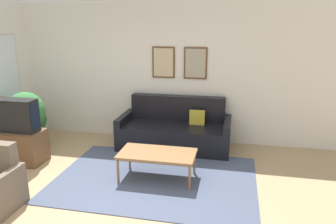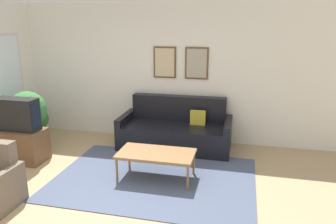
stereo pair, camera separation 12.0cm
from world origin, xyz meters
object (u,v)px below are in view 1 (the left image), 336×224
at_px(tv, 15,115).
at_px(potted_plant_tall, 26,112).
at_px(couch, 175,131).
at_px(coffee_table, 157,155).

xyz_separation_m(tv, potted_plant_tall, (-0.23, 0.58, -0.12)).
xyz_separation_m(couch, potted_plant_tall, (-2.68, -0.65, 0.38)).
distance_m(coffee_table, tv, 2.47).
height_order(coffee_table, potted_plant_tall, potted_plant_tall).
distance_m(couch, tv, 2.78).
bearing_deg(potted_plant_tall, couch, 13.57).
relative_size(couch, coffee_table, 1.81).
bearing_deg(tv, couch, 26.69).
height_order(couch, potted_plant_tall, potted_plant_tall).
relative_size(couch, potted_plant_tall, 1.91).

